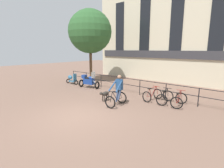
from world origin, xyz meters
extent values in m
plane|color=#7A5B4C|center=(0.00, 0.00, 0.00)|extent=(60.00, 60.00, 0.00)
cylinder|color=black|center=(-7.50, 5.20, 0.53)|extent=(0.05, 0.05, 1.05)
cylinder|color=black|center=(-5.62, 5.20, 0.53)|extent=(0.05, 0.05, 1.05)
cylinder|color=black|center=(-3.75, 5.20, 0.53)|extent=(0.05, 0.05, 1.05)
cylinder|color=black|center=(-1.88, 5.20, 0.53)|extent=(0.05, 0.05, 1.05)
cylinder|color=black|center=(0.00, 5.20, 0.53)|extent=(0.05, 0.05, 1.05)
cylinder|color=black|center=(1.88, 5.20, 0.53)|extent=(0.05, 0.05, 1.05)
cylinder|color=black|center=(3.75, 5.20, 0.53)|extent=(0.05, 0.05, 1.05)
cylinder|color=black|center=(0.00, 5.20, 1.02)|extent=(15.00, 0.04, 0.04)
cylinder|color=black|center=(0.00, 5.20, 0.58)|extent=(15.00, 0.04, 0.04)
cube|color=beige|center=(0.00, 11.00, 4.79)|extent=(18.00, 0.60, 9.57)
cube|color=#333338|center=(0.00, 10.64, 2.60)|extent=(17.10, 0.12, 0.70)
cube|color=black|center=(-6.30, 10.67, 5.26)|extent=(1.10, 0.06, 5.36)
cube|color=black|center=(-3.15, 10.67, 5.26)|extent=(1.10, 0.06, 5.36)
cube|color=black|center=(0.00, 10.67, 5.26)|extent=(1.10, 0.06, 5.36)
cube|color=black|center=(3.15, 10.67, 5.26)|extent=(1.10, 0.06, 5.36)
torus|color=black|center=(0.37, 1.80, 0.34)|extent=(0.68, 0.13, 0.68)
torus|color=black|center=(0.26, 2.89, 0.34)|extent=(0.68, 0.13, 0.68)
cylinder|color=black|center=(0.33, 2.22, 0.58)|extent=(0.08, 0.49, 0.60)
cylinder|color=black|center=(0.30, 2.55, 0.54)|extent=(0.06, 0.23, 0.52)
cylinder|color=black|center=(0.32, 2.32, 0.83)|extent=(0.10, 0.66, 0.10)
cylinder|color=black|center=(0.28, 2.67, 0.31)|extent=(0.07, 0.44, 0.08)
cylinder|color=black|center=(0.27, 2.77, 0.57)|extent=(0.05, 0.27, 0.47)
cylinder|color=black|center=(0.36, 1.89, 0.60)|extent=(0.05, 0.23, 0.54)
cylinder|color=black|center=(0.35, 1.99, 0.87)|extent=(0.48, 0.08, 0.03)
cube|color=black|center=(0.29, 2.65, 0.82)|extent=(0.14, 0.25, 0.05)
cube|color=navy|center=(0.29, 2.65, 1.15)|extent=(0.38, 0.25, 0.60)
sphere|color=#A87A5B|center=(0.29, 2.65, 1.59)|extent=(0.22, 0.22, 0.22)
cylinder|color=navy|center=(0.11, 2.30, 1.14)|extent=(0.08, 0.71, 0.60)
cylinder|color=navy|center=(0.53, 2.34, 1.14)|extent=(0.21, 0.72, 0.60)
cylinder|color=#384766|center=(0.23, 2.55, 0.52)|extent=(0.17, 0.32, 0.69)
cylinder|color=#384766|center=(0.36, 2.56, 0.58)|extent=(0.11, 0.30, 0.58)
ellipsoid|color=#332D28|center=(-0.75, 2.60, 0.46)|extent=(0.26, 0.52, 0.27)
cylinder|color=#332D28|center=(-0.76, 2.40, 0.48)|extent=(0.16, 0.15, 0.16)
sphere|color=#332D28|center=(-0.77, 2.25, 0.53)|extent=(0.18, 0.18, 0.18)
cone|color=#332D28|center=(-0.78, 2.17, 0.52)|extent=(0.11, 0.11, 0.10)
cylinder|color=#332D28|center=(-0.73, 2.91, 0.51)|extent=(0.06, 0.17, 0.10)
cylinder|color=#332D28|center=(-0.83, 2.44, 0.20)|extent=(0.06, 0.06, 0.40)
cylinder|color=#332D28|center=(-0.68, 2.44, 0.20)|extent=(0.06, 0.06, 0.40)
cylinder|color=#332D28|center=(-0.81, 2.77, 0.20)|extent=(0.06, 0.06, 0.40)
cylinder|color=#332D28|center=(-0.67, 2.76, 0.20)|extent=(0.06, 0.06, 0.40)
torus|color=black|center=(-3.48, 4.49, 0.31)|extent=(0.24, 0.63, 0.62)
torus|color=black|center=(-5.05, 4.18, 0.31)|extent=(0.24, 0.63, 0.62)
cube|color=navy|center=(-4.26, 4.33, 0.53)|extent=(0.94, 0.56, 0.44)
ellipsoid|color=navy|center=(-4.07, 4.37, 0.83)|extent=(0.53, 0.41, 0.24)
cube|color=black|center=(-4.37, 4.31, 0.80)|extent=(0.61, 0.40, 0.10)
cylinder|color=#B2B2B7|center=(-3.68, 4.45, 0.49)|extent=(0.45, 0.15, 0.41)
cube|color=silver|center=(-3.81, 4.42, 1.10)|extent=(0.12, 0.44, 0.50)
cube|color=navy|center=(-4.71, 4.24, 0.89)|extent=(0.38, 0.42, 0.28)
torus|color=black|center=(1.41, 5.07, 0.33)|extent=(0.66, 0.16, 0.66)
torus|color=black|center=(1.25, 4.03, 0.33)|extent=(0.66, 0.16, 0.66)
cylinder|color=maroon|center=(1.35, 4.66, 0.56)|extent=(0.10, 0.47, 0.58)
cylinder|color=maroon|center=(1.30, 4.35, 0.53)|extent=(0.07, 0.22, 0.51)
cylinder|color=maroon|center=(1.33, 4.57, 0.81)|extent=(0.13, 0.63, 0.10)
cylinder|color=maroon|center=(1.28, 4.24, 0.31)|extent=(0.09, 0.42, 0.07)
cylinder|color=maroon|center=(1.27, 4.15, 0.55)|extent=(0.06, 0.25, 0.46)
cylinder|color=maroon|center=(1.40, 4.98, 0.59)|extent=(0.06, 0.21, 0.52)
cylinder|color=maroon|center=(1.38, 4.88, 0.84)|extent=(0.48, 0.10, 0.03)
cube|color=black|center=(1.29, 4.26, 0.80)|extent=(0.16, 0.26, 0.05)
torus|color=black|center=(2.09, 5.07, 0.33)|extent=(0.66, 0.13, 0.66)
torus|color=black|center=(2.19, 4.03, 0.33)|extent=(0.66, 0.13, 0.66)
cylinder|color=black|center=(2.13, 4.66, 0.56)|extent=(0.08, 0.47, 0.58)
cylinder|color=black|center=(2.16, 4.35, 0.53)|extent=(0.05, 0.22, 0.51)
cylinder|color=black|center=(2.14, 4.57, 0.81)|extent=(0.10, 0.63, 0.10)
cylinder|color=black|center=(2.17, 4.24, 0.31)|extent=(0.07, 0.42, 0.07)
cylinder|color=black|center=(2.18, 4.14, 0.55)|extent=(0.05, 0.25, 0.46)
cylinder|color=black|center=(2.10, 4.98, 0.59)|extent=(0.05, 0.21, 0.52)
cylinder|color=black|center=(2.11, 4.88, 0.84)|extent=(0.48, 0.08, 0.03)
cube|color=black|center=(2.17, 4.26, 0.80)|extent=(0.14, 0.25, 0.05)
torus|color=black|center=(2.88, 5.07, 0.33)|extent=(0.66, 0.15, 0.66)
torus|color=black|center=(3.02, 4.03, 0.33)|extent=(0.66, 0.15, 0.66)
cylinder|color=maroon|center=(2.94, 4.66, 0.56)|extent=(0.10, 0.47, 0.58)
cylinder|color=maroon|center=(2.98, 4.35, 0.53)|extent=(0.06, 0.22, 0.51)
cylinder|color=maroon|center=(2.95, 4.57, 0.81)|extent=(0.12, 0.63, 0.10)
cylinder|color=maroon|center=(2.99, 4.24, 0.31)|extent=(0.08, 0.42, 0.07)
cylinder|color=maroon|center=(3.01, 4.14, 0.55)|extent=(0.06, 0.25, 0.46)
cylinder|color=maroon|center=(2.89, 4.98, 0.59)|extent=(0.05, 0.21, 0.52)
cylinder|color=maroon|center=(2.91, 4.88, 0.84)|extent=(0.48, 0.09, 0.03)
cube|color=black|center=(2.99, 4.26, 0.80)|extent=(0.15, 0.25, 0.05)
torus|color=black|center=(-6.05, 4.40, 0.20)|extent=(0.09, 0.40, 0.40)
torus|color=black|center=(-7.25, 4.38, 0.20)|extent=(0.09, 0.40, 0.40)
cube|color=teal|center=(-6.65, 4.39, 0.24)|extent=(0.68, 0.30, 0.08)
cube|color=teal|center=(-6.23, 4.40, 0.60)|extent=(0.11, 0.32, 0.72)
ellipsoid|color=teal|center=(-6.91, 4.38, 0.58)|extent=(0.53, 0.31, 0.36)
cylinder|color=brown|center=(-6.31, 6.37, 1.79)|extent=(0.26, 0.26, 3.58)
sphere|color=#2D5B2D|center=(-6.31, 6.37, 4.68)|extent=(3.99, 3.99, 3.99)
camera|label=1|loc=(6.33, -4.72, 3.10)|focal=28.00mm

